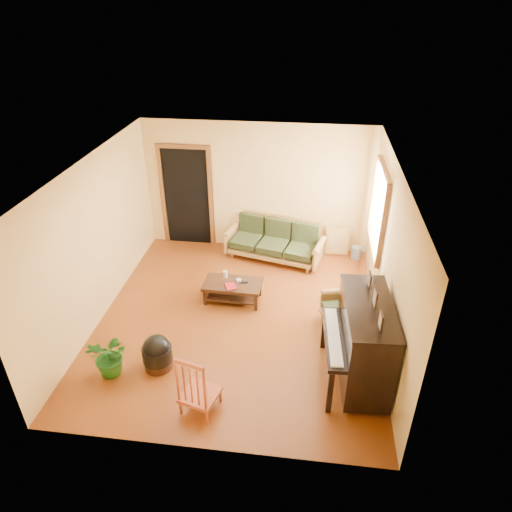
# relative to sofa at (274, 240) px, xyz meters

# --- Properties ---
(floor) EXTENTS (5.00, 5.00, 0.00)m
(floor) POSITION_rel_sofa_xyz_m (-0.39, -2.00, -0.41)
(floor) COLOR #57250B
(floor) RESTS_ON ground
(doorway) EXTENTS (1.08, 0.16, 2.05)m
(doorway) POSITION_rel_sofa_xyz_m (-1.84, 0.48, 0.62)
(doorway) COLOR black
(doorway) RESTS_ON floor
(window) EXTENTS (0.12, 1.36, 1.46)m
(window) POSITION_rel_sofa_xyz_m (1.82, -0.70, 1.09)
(window) COLOR white
(window) RESTS_ON right_wall
(sofa) EXTENTS (2.04, 1.24, 0.82)m
(sofa) POSITION_rel_sofa_xyz_m (0.00, 0.00, 0.00)
(sofa) COLOR olive
(sofa) RESTS_ON floor
(coffee_table) EXTENTS (1.01, 0.58, 0.36)m
(coffee_table) POSITION_rel_sofa_xyz_m (-0.57, -1.51, -0.23)
(coffee_table) COLOR black
(coffee_table) RESTS_ON floor
(armchair) EXTENTS (0.90, 0.92, 0.76)m
(armchair) POSITION_rel_sofa_xyz_m (1.30, -2.03, -0.03)
(armchair) COLOR olive
(armchair) RESTS_ON floor
(piano) EXTENTS (0.92, 1.48, 1.27)m
(piano) POSITION_rel_sofa_xyz_m (1.49, -3.12, 0.22)
(piano) COLOR black
(piano) RESTS_ON floor
(footstool) EXTENTS (0.47, 0.47, 0.41)m
(footstool) POSITION_rel_sofa_xyz_m (-1.36, -3.25, -0.20)
(footstool) COLOR black
(footstool) RESTS_ON floor
(red_chair) EXTENTS (0.55, 0.58, 0.95)m
(red_chair) POSITION_rel_sofa_xyz_m (-0.58, -3.90, 0.07)
(red_chair) COLOR #983A1B
(red_chair) RESTS_ON floor
(leaning_frame) EXTENTS (0.47, 0.13, 0.62)m
(leaning_frame) POSITION_rel_sofa_xyz_m (1.25, 0.33, -0.10)
(leaning_frame) COLOR #AE8C3A
(leaning_frame) RESTS_ON floor
(ceramic_crock) EXTENTS (0.23, 0.23, 0.25)m
(ceramic_crock) POSITION_rel_sofa_xyz_m (1.65, 0.22, -0.28)
(ceramic_crock) COLOR #2F4C8D
(ceramic_crock) RESTS_ON floor
(potted_plant) EXTENTS (0.73, 0.69, 0.64)m
(potted_plant) POSITION_rel_sofa_xyz_m (-1.95, -3.46, -0.09)
(potted_plant) COLOR #1B5418
(potted_plant) RESTS_ON floor
(book) EXTENTS (0.25, 0.28, 0.02)m
(book) POSITION_rel_sofa_xyz_m (-0.66, -1.67, -0.04)
(book) COLOR maroon
(book) RESTS_ON coffee_table
(candle) EXTENTS (0.07, 0.07, 0.12)m
(candle) POSITION_rel_sofa_xyz_m (-0.72, -1.35, 0.01)
(candle) COLOR silver
(candle) RESTS_ON coffee_table
(glass_jar) EXTENTS (0.10, 0.10, 0.06)m
(glass_jar) POSITION_rel_sofa_xyz_m (-0.47, -1.48, -0.02)
(glass_jar) COLOR silver
(glass_jar) RESTS_ON coffee_table
(remote) EXTENTS (0.17, 0.08, 0.02)m
(remote) POSITION_rel_sofa_xyz_m (-0.39, -1.48, -0.04)
(remote) COLOR black
(remote) RESTS_ON coffee_table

